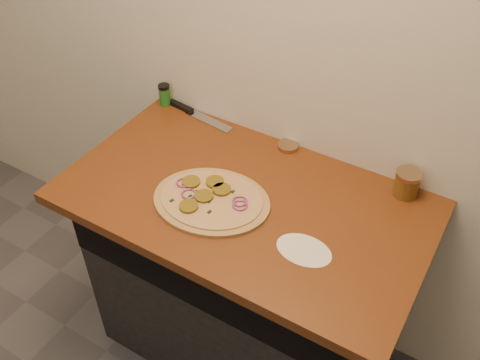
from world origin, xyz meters
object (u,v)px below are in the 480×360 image
Objects in this scene: pizza at (211,200)px; spice_shaker at (165,95)px; salsa_jar at (407,183)px; chefs_knife at (194,113)px.

pizza is 4.93× the size of spice_shaker.
pizza is at bearing -145.47° from salsa_jar.
spice_shaker is at bearing 141.02° from pizza.
spice_shaker reaches higher than pizza.
spice_shaker is (-0.99, 0.02, -0.00)m from salsa_jar.
salsa_jar reaches higher than spice_shaker.
salsa_jar is 0.99m from spice_shaker.
spice_shaker reaches higher than chefs_knife.
pizza is 0.63m from salsa_jar.
chefs_knife is 0.14m from spice_shaker.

